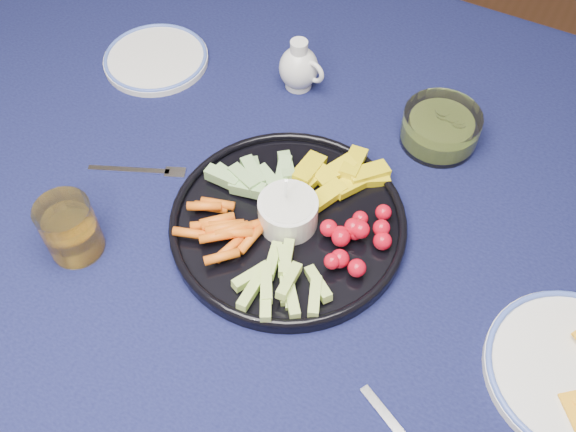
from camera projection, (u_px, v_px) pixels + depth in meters
The scene contains 7 objects.
dining_table at pixel (293, 219), 1.00m from camera, with size 1.67×1.07×0.75m.
crudite_platter at pixel (287, 219), 0.87m from camera, with size 0.32×0.32×0.10m.
creamer_pitcher at pixel (299, 68), 1.02m from camera, with size 0.08×0.06×0.09m.
pickle_bowl at pixel (440, 129), 0.96m from camera, with size 0.12×0.12×0.05m.
juice_tumbler at pixel (71, 231), 0.83m from camera, with size 0.07×0.07×0.09m.
fork_left at pixel (145, 171), 0.94m from camera, with size 0.14×0.07×0.00m.
side_plate_extra at pixel (156, 58), 1.08m from camera, with size 0.18×0.18×0.01m.
Camera 1 is at (0.27, -0.52, 1.47)m, focal length 40.00 mm.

